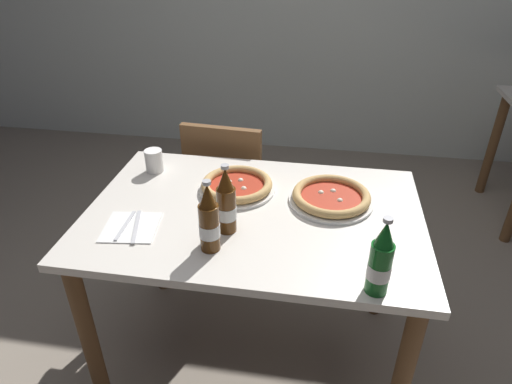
% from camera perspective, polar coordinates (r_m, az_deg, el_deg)
% --- Properties ---
extents(ground_plane, '(8.00, 8.00, 0.00)m').
position_cam_1_polar(ground_plane, '(2.12, -0.23, -19.59)').
color(ground_plane, gray).
extents(dining_table_main, '(1.20, 0.80, 0.75)m').
position_cam_1_polar(dining_table_main, '(1.68, -0.28, -5.68)').
color(dining_table_main, silver).
rests_on(dining_table_main, ground_plane).
extents(chair_behind_table, '(0.43, 0.43, 0.85)m').
position_cam_1_polar(chair_behind_table, '(2.30, -3.40, 0.79)').
color(chair_behind_table, brown).
rests_on(chair_behind_table, ground_plane).
extents(pizza_margherita_near, '(0.29, 0.29, 0.04)m').
position_cam_1_polar(pizza_margherita_near, '(1.73, -2.44, 0.82)').
color(pizza_margherita_near, white).
rests_on(pizza_margherita_near, dining_table_main).
extents(pizza_marinara_far, '(0.31, 0.31, 0.04)m').
position_cam_1_polar(pizza_marinara_far, '(1.68, 9.54, -0.64)').
color(pizza_marinara_far, white).
rests_on(pizza_marinara_far, dining_table_main).
extents(beer_bottle_left, '(0.07, 0.07, 0.25)m').
position_cam_1_polar(beer_bottle_left, '(1.38, -5.99, -3.72)').
color(beer_bottle_left, '#512D0F').
rests_on(beer_bottle_left, dining_table_main).
extents(beer_bottle_center, '(0.07, 0.07, 0.25)m').
position_cam_1_polar(beer_bottle_center, '(1.46, -3.80, -1.52)').
color(beer_bottle_center, '#512D0F').
rests_on(beer_bottle_center, dining_table_main).
extents(beer_bottle_right, '(0.07, 0.07, 0.25)m').
position_cam_1_polar(beer_bottle_right, '(1.27, 15.56, -8.54)').
color(beer_bottle_right, '#14591E').
rests_on(beer_bottle_right, dining_table_main).
extents(napkin_with_cutlery, '(0.20, 0.20, 0.01)m').
position_cam_1_polar(napkin_with_cutlery, '(1.58, -15.61, -4.30)').
color(napkin_with_cutlery, white).
rests_on(napkin_with_cutlery, dining_table_main).
extents(paper_cup, '(0.07, 0.07, 0.09)m').
position_cam_1_polar(paper_cup, '(1.90, -12.85, 3.89)').
color(paper_cup, white).
rests_on(paper_cup, dining_table_main).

